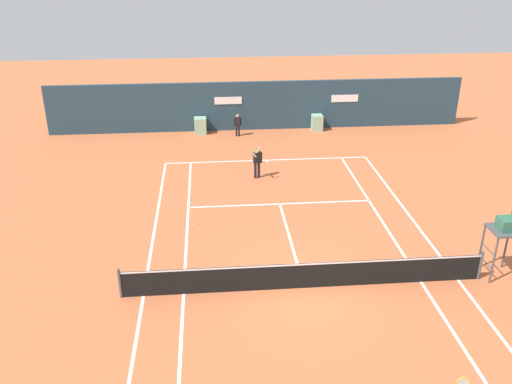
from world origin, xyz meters
TOP-DOWN VIEW (x-y plane):
  - ground_plane at (-0.00, 0.58)m, footprint 80.00×80.00m
  - tennis_net at (0.00, 0.00)m, footprint 12.10×0.10m
  - sponsor_back_wall at (-0.01, 16.97)m, footprint 25.00×1.02m
  - umpire_chair at (6.75, 0.20)m, footprint 1.00×1.00m
  - player_on_baseline at (-0.73, 9.39)m, footprint 0.51×0.75m
  - ball_kid_left_post at (-1.30, 15.76)m, footprint 0.44×0.18m
  - tennis_ball_mid_court at (-3.54, 4.80)m, footprint 0.07×0.07m

SIDE VIEW (x-z plane):
  - ground_plane at x=0.00m, z-range 0.00..0.01m
  - tennis_ball_mid_court at x=-3.54m, z-range 0.00..0.07m
  - tennis_net at x=0.00m, z-range -0.02..1.05m
  - ball_kid_left_post at x=-1.30m, z-range 0.10..1.43m
  - player_on_baseline at x=-0.73m, z-range 0.05..1.85m
  - sponsor_back_wall at x=-0.01m, z-range -0.05..2.90m
  - umpire_chair at x=6.75m, z-range 0.48..3.06m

